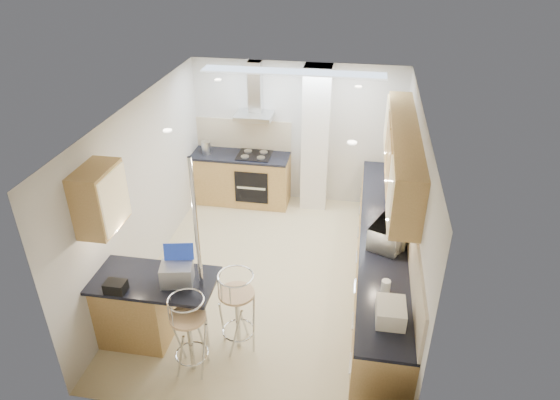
% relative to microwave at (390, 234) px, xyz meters
% --- Properties ---
extents(ground, '(4.80, 4.80, 0.00)m').
position_rel_microwave_xyz_m(ground, '(-1.55, 0.28, -1.08)').
color(ground, beige).
rests_on(ground, ground).
extents(room_shell, '(3.64, 4.84, 2.51)m').
position_rel_microwave_xyz_m(room_shell, '(-1.22, 0.65, 0.46)').
color(room_shell, silver).
rests_on(room_shell, ground).
extents(right_counter, '(0.63, 4.40, 0.92)m').
position_rel_microwave_xyz_m(right_counter, '(-0.05, 0.28, -0.62)').
color(right_counter, '#A37C41').
rests_on(right_counter, ground).
extents(back_counter, '(1.70, 0.63, 0.92)m').
position_rel_microwave_xyz_m(back_counter, '(-2.50, 2.38, -0.62)').
color(back_counter, '#A37C41').
rests_on(back_counter, ground).
extents(peninsula, '(1.47, 0.72, 0.94)m').
position_rel_microwave_xyz_m(peninsula, '(-2.67, -1.17, -0.60)').
color(peninsula, '#A37C41').
rests_on(peninsula, ground).
extents(microwave, '(0.58, 0.68, 0.32)m').
position_rel_microwave_xyz_m(microwave, '(0.00, 0.00, 0.00)').
color(microwave, silver).
rests_on(microwave, right_counter).
extents(laptop, '(0.40, 0.33, 0.24)m').
position_rel_microwave_xyz_m(laptop, '(-2.35, -1.18, -0.02)').
color(laptop, '#9FA2A7').
rests_on(laptop, peninsula).
extents(bag, '(0.23, 0.17, 0.12)m').
position_rel_microwave_xyz_m(bag, '(-2.97, -1.44, -0.08)').
color(bag, black).
rests_on(bag, peninsula).
extents(bar_stool_near, '(0.56, 0.56, 1.03)m').
position_rel_microwave_xyz_m(bar_stool_near, '(-2.14, -1.53, -0.56)').
color(bar_stool_near, tan).
rests_on(bar_stool_near, ground).
extents(bar_stool_end, '(0.62, 0.62, 1.07)m').
position_rel_microwave_xyz_m(bar_stool_end, '(-1.70, -1.10, -0.54)').
color(bar_stool_end, tan).
rests_on(bar_stool_end, ground).
extents(jar_a, '(0.13, 0.13, 0.20)m').
position_rel_microwave_xyz_m(jar_a, '(0.14, 1.29, -0.06)').
color(jar_a, beige).
rests_on(jar_a, right_counter).
extents(jar_b, '(0.13, 0.13, 0.13)m').
position_rel_microwave_xyz_m(jar_b, '(0.11, 0.79, -0.09)').
color(jar_b, beige).
rests_on(jar_b, right_counter).
extents(jar_c, '(0.18, 0.18, 0.22)m').
position_rel_microwave_xyz_m(jar_c, '(0.13, -0.07, -0.05)').
color(jar_c, beige).
rests_on(jar_c, right_counter).
extents(jar_d, '(0.11, 0.11, 0.15)m').
position_rel_microwave_xyz_m(jar_d, '(-0.06, -0.93, -0.08)').
color(jar_d, silver).
rests_on(jar_d, right_counter).
extents(bread_bin, '(0.30, 0.38, 0.20)m').
position_rel_microwave_xyz_m(bread_bin, '(-0.02, -1.37, -0.06)').
color(bread_bin, beige).
rests_on(bread_bin, right_counter).
extents(kettle, '(0.16, 0.16, 0.22)m').
position_rel_microwave_xyz_m(kettle, '(-3.10, 2.34, -0.05)').
color(kettle, silver).
rests_on(kettle, back_counter).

